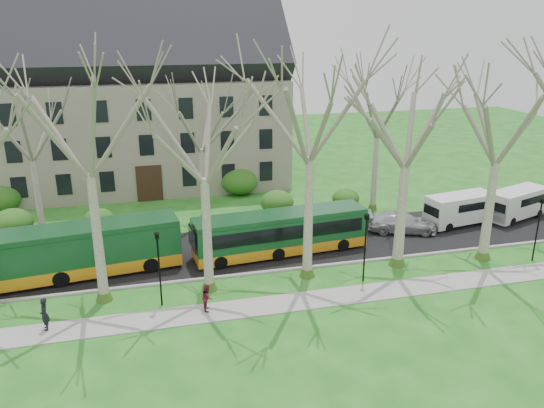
# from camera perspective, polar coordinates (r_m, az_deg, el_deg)

# --- Properties ---
(ground) EXTENTS (120.00, 120.00, 0.00)m
(ground) POSITION_cam_1_polar(r_m,az_deg,el_deg) (32.06, -0.96, -8.68)
(ground) COLOR #21601B
(ground) RESTS_ON ground
(sidewalk) EXTENTS (70.00, 2.00, 0.06)m
(sidewalk) POSITION_cam_1_polar(r_m,az_deg,el_deg) (29.91, 0.15, -10.78)
(sidewalk) COLOR gray
(sidewalk) RESTS_ON ground
(road) EXTENTS (80.00, 8.00, 0.06)m
(road) POSITION_cam_1_polar(r_m,az_deg,el_deg) (36.91, -2.92, -4.82)
(road) COLOR black
(road) RESTS_ON ground
(curb) EXTENTS (80.00, 0.25, 0.14)m
(curb) POSITION_cam_1_polar(r_m,az_deg,el_deg) (33.34, -1.56, -7.42)
(curb) COLOR #A5A39E
(curb) RESTS_ON ground
(building) EXTENTS (26.50, 12.20, 16.00)m
(building) POSITION_cam_1_polar(r_m,az_deg,el_deg) (52.16, -13.78, 10.84)
(building) COLOR gray
(building) RESTS_ON ground
(tree_row_verge) EXTENTS (49.00, 7.00, 14.00)m
(tree_row_verge) POSITION_cam_1_polar(r_m,az_deg,el_deg) (29.78, -1.17, 3.62)
(tree_row_verge) COLOR gray
(tree_row_verge) RESTS_ON ground
(tree_row_far) EXTENTS (33.00, 7.00, 12.00)m
(tree_row_far) POSITION_cam_1_polar(r_m,az_deg,el_deg) (40.03, -6.50, 5.97)
(tree_row_far) COLOR gray
(tree_row_far) RESTS_ON ground
(lamp_row) EXTENTS (36.22, 0.22, 4.30)m
(lamp_row) POSITION_cam_1_polar(r_m,az_deg,el_deg) (30.07, -0.55, -5.18)
(lamp_row) COLOR black
(lamp_row) RESTS_ON ground
(hedges) EXTENTS (30.60, 8.60, 2.00)m
(hedges) POSITION_cam_1_polar(r_m,az_deg,el_deg) (43.97, -11.11, 0.14)
(hedges) COLOR #2B601B
(hedges) RESTS_ON ground
(bus_lead) EXTENTS (13.35, 4.35, 3.28)m
(bus_lead) POSITION_cam_1_polar(r_m,az_deg,el_deg) (34.57, -20.91, -4.78)
(bus_lead) COLOR #144622
(bus_lead) RESTS_ON road
(bus_follow) EXTENTS (11.92, 3.49, 2.94)m
(bus_follow) POSITION_cam_1_polar(r_m,az_deg,el_deg) (35.62, 0.95, -3.08)
(bus_follow) COLOR #144622
(bus_follow) RESTS_ON road
(sedan) EXTENTS (5.50, 3.62, 1.48)m
(sedan) POSITION_cam_1_polar(r_m,az_deg,el_deg) (40.64, 13.80, -1.92)
(sedan) COLOR silver
(sedan) RESTS_ON road
(van_a) EXTENTS (5.73, 2.83, 2.40)m
(van_a) POSITION_cam_1_polar(r_m,az_deg,el_deg) (43.23, 19.56, -0.59)
(van_a) COLOR silver
(van_a) RESTS_ON road
(van_b) EXTENTS (5.82, 3.64, 2.39)m
(van_b) POSITION_cam_1_polar(r_m,az_deg,el_deg) (46.30, 24.83, -0.01)
(van_b) COLOR silver
(van_b) RESTS_ON road
(pedestrian_a) EXTENTS (0.53, 0.70, 1.74)m
(pedestrian_a) POSITION_cam_1_polar(r_m,az_deg,el_deg) (29.60, -23.29, -10.82)
(pedestrian_a) COLOR black
(pedestrian_a) RESTS_ON sidewalk
(pedestrian_b) EXTENTS (0.66, 0.79, 1.48)m
(pedestrian_b) POSITION_cam_1_polar(r_m,az_deg,el_deg) (29.24, -6.97, -9.95)
(pedestrian_b) COLOR maroon
(pedestrian_b) RESTS_ON sidewalk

